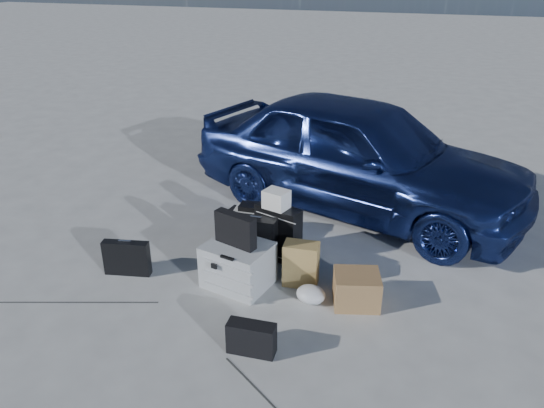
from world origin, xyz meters
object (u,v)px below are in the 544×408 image
Objects in this scene: car at (358,154)px; briefcase at (127,258)px; suitcase_right at (278,233)px; duffel_bag at (252,226)px; cardboard_box at (357,289)px; suitcase_left at (256,242)px; pelican_case at (238,265)px.

car is 3.07m from briefcase.
suitcase_right is 0.99× the size of duffel_bag.
cardboard_box is at bearing -152.65° from car.
briefcase is at bearing -174.83° from cardboard_box.
car reaches higher than cardboard_box.
duffel_bag is at bearing 158.01° from car.
suitcase_left reaches higher than briefcase.
suitcase_right reaches higher than duffel_bag.
pelican_case is 1.00× the size of duffel_bag.
suitcase_left is at bearing 13.22° from briefcase.
car is at bearing 82.70° from pelican_case.
duffel_bag is (0.94, 1.12, -0.03)m from briefcase.
briefcase is at bearing -131.81° from suitcase_right.
briefcase is 1.57m from suitcase_right.
duffel_bag is at bearing 114.58° from pelican_case.
suitcase_left is at bearing -107.53° from suitcase_right.
suitcase_right is at bearing 18.32° from briefcase.
suitcase_right is (0.17, 0.23, 0.02)m from suitcase_left.
pelican_case is at bearing -99.21° from suitcase_left.
cardboard_box is (2.30, 0.21, -0.03)m from briefcase.
pelican_case is 1.46× the size of cardboard_box.
briefcase is at bearing -159.00° from pelican_case.
cardboard_box reaches higher than duffel_bag.
duffel_bag is (-0.42, 0.34, -0.15)m from suitcase_right.
suitcase_left reaches higher than pelican_case.
suitcase_right is at bearing 82.58° from pelican_case.
briefcase is 1.14× the size of cardboard_box.
suitcase_right is (0.22, 0.61, 0.08)m from pelican_case.
car is at bearing 100.25° from cardboard_box.
cardboard_box is (0.38, -2.12, -0.57)m from car.
car is 7.01× the size of duffel_bag.
duffel_bag is at bearing 159.34° from suitcase_right.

